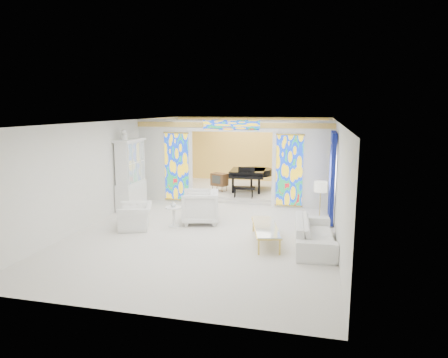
% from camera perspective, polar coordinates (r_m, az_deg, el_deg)
% --- Properties ---
extents(floor, '(12.00, 12.00, 0.00)m').
position_cam_1_polar(floor, '(12.52, -0.84, -5.65)').
color(floor, silver).
rests_on(floor, ground).
extents(ceiling, '(7.00, 12.00, 0.02)m').
position_cam_1_polar(ceiling, '(12.06, -0.88, 8.20)').
color(ceiling, white).
rests_on(ceiling, wall_back).
extents(wall_back, '(7.00, 0.02, 3.00)m').
position_cam_1_polar(wall_back, '(18.03, 3.83, 4.04)').
color(wall_back, silver).
rests_on(wall_back, floor).
extents(wall_front, '(7.00, 0.02, 3.00)m').
position_cam_1_polar(wall_front, '(6.68, -13.65, -6.75)').
color(wall_front, silver).
rests_on(wall_front, floor).
extents(wall_left, '(0.02, 12.00, 3.00)m').
position_cam_1_polar(wall_left, '(13.48, -15.44, 1.64)').
color(wall_left, silver).
rests_on(wall_left, floor).
extents(wall_right, '(0.02, 12.00, 3.00)m').
position_cam_1_polar(wall_right, '(11.85, 15.79, 0.49)').
color(wall_right, silver).
rests_on(wall_right, floor).
extents(partition_wall, '(7.00, 0.22, 3.00)m').
position_cam_1_polar(partition_wall, '(14.10, 1.13, 2.99)').
color(partition_wall, silver).
rests_on(partition_wall, floor).
extents(stained_glass_left, '(0.90, 0.04, 2.40)m').
position_cam_1_polar(stained_glass_left, '(14.61, -6.77, 1.77)').
color(stained_glass_left, gold).
rests_on(stained_glass_left, partition_wall).
extents(stained_glass_right, '(0.90, 0.04, 2.40)m').
position_cam_1_polar(stained_glass_right, '(13.77, 9.32, 1.20)').
color(stained_glass_right, gold).
rests_on(stained_glass_right, partition_wall).
extents(stained_glass_transom, '(2.00, 0.04, 0.34)m').
position_cam_1_polar(stained_glass_transom, '(13.90, 1.06, 7.71)').
color(stained_glass_transom, gold).
rests_on(stained_glass_transom, partition_wall).
extents(alcove_platform, '(6.80, 3.80, 0.18)m').
position_cam_1_polar(alcove_platform, '(16.40, 2.67, -1.55)').
color(alcove_platform, silver).
rests_on(alcove_platform, floor).
extents(gold_curtain_back, '(6.70, 0.10, 2.90)m').
position_cam_1_polar(gold_curtain_back, '(17.91, 3.77, 4.00)').
color(gold_curtain_back, '#EFC753').
rests_on(gold_curtain_back, wall_back).
extents(chandelier, '(0.48, 0.48, 0.30)m').
position_cam_1_polar(chandelier, '(15.95, 3.39, 7.04)').
color(chandelier, gold).
rests_on(chandelier, ceiling).
extents(blue_drapes, '(0.14, 1.85, 2.65)m').
position_cam_1_polar(blue_drapes, '(12.52, 15.22, 1.38)').
color(blue_drapes, navy).
rests_on(blue_drapes, wall_right).
extents(china_cabinet, '(0.56, 1.46, 2.72)m').
position_cam_1_polar(china_cabinet, '(13.92, -13.18, 0.62)').
color(china_cabinet, white).
rests_on(china_cabinet, floor).
extents(armchair_left, '(1.24, 1.31, 0.69)m').
position_cam_1_polar(armchair_left, '(11.74, -12.52, -5.25)').
color(armchair_left, silver).
rests_on(armchair_left, floor).
extents(armchair_right, '(1.29, 1.27, 0.98)m').
position_cam_1_polar(armchair_right, '(11.98, -3.42, -3.98)').
color(armchair_right, white).
rests_on(armchair_right, floor).
extents(sofa, '(1.08, 2.43, 0.69)m').
position_cam_1_polar(sofa, '(10.20, 12.79, -7.59)').
color(sofa, white).
rests_on(sofa, floor).
extents(side_table, '(0.59, 0.59, 0.59)m').
position_cam_1_polar(side_table, '(11.69, -7.22, -4.94)').
color(side_table, white).
rests_on(side_table, floor).
extents(vase, '(0.20, 0.20, 0.17)m').
position_cam_1_polar(vase, '(11.62, -7.25, -3.56)').
color(vase, silver).
rests_on(vase, side_table).
extents(coffee_table, '(1.02, 2.01, 0.43)m').
position_cam_1_polar(coffee_table, '(10.32, 5.95, -6.90)').
color(coffee_table, silver).
rests_on(coffee_table, floor).
extents(floor_lamp, '(0.37, 0.37, 1.43)m').
position_cam_1_polar(floor_lamp, '(11.18, 13.64, -1.42)').
color(floor_lamp, gold).
rests_on(floor_lamp, floor).
extents(grand_piano, '(1.65, 2.58, 1.01)m').
position_cam_1_polar(grand_piano, '(15.83, 3.90, 0.86)').
color(grand_piano, black).
rests_on(grand_piano, alcove_platform).
extents(tv_console, '(0.71, 0.60, 0.69)m').
position_cam_1_polar(tv_console, '(15.65, -0.67, -0.08)').
color(tv_console, brown).
rests_on(tv_console, alcove_platform).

